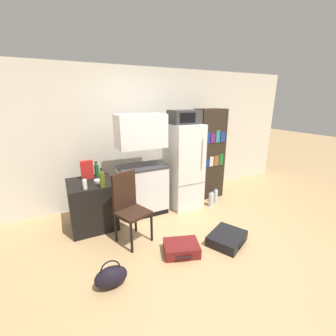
{
  "coord_description": "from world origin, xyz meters",
  "views": [
    {
      "loc": [
        -1.75,
        -2.22,
        1.98
      ],
      "look_at": [
        -0.22,
        0.85,
        0.93
      ],
      "focal_mm": 24.0,
      "sensor_mm": 36.0,
      "label": 1
    }
  ],
  "objects_px": {
    "refrigerator": "(183,166)",
    "bowl": "(98,181)",
    "water_bottle_middle": "(215,196)",
    "kitchen_hutch": "(142,170)",
    "handbag": "(111,277)",
    "suitcase_large_flat": "(181,248)",
    "bottle_green_tall": "(97,170)",
    "chair": "(128,202)",
    "bottle_olive_oil": "(102,179)",
    "cereal_box": "(87,170)",
    "water_bottle_front": "(211,199)",
    "microwave": "(184,117)",
    "suitcase_small_flat": "(227,238)",
    "bottle_milk_white": "(85,184)",
    "side_table": "(92,204)",
    "bookshelf": "(209,154)"
  },
  "relations": [
    {
      "from": "chair",
      "to": "handbag",
      "type": "distance_m",
      "value": 1.01
    },
    {
      "from": "refrigerator",
      "to": "microwave",
      "type": "xyz_separation_m",
      "value": [
        -0.0,
        -0.0,
        0.9
      ]
    },
    {
      "from": "bottle_milk_white",
      "to": "bookshelf",
      "type": "bearing_deg",
      "value": 10.0
    },
    {
      "from": "kitchen_hutch",
      "to": "handbag",
      "type": "bearing_deg",
      "value": -122.06
    },
    {
      "from": "chair",
      "to": "water_bottle_middle",
      "type": "relative_size",
      "value": 2.97
    },
    {
      "from": "water_bottle_middle",
      "to": "bottle_olive_oil",
      "type": "bearing_deg",
      "value": -177.93
    },
    {
      "from": "refrigerator",
      "to": "bowl",
      "type": "bearing_deg",
      "value": -177.14
    },
    {
      "from": "bottle_milk_white",
      "to": "bottle_green_tall",
      "type": "bearing_deg",
      "value": 63.2
    },
    {
      "from": "side_table",
      "to": "bottle_milk_white",
      "type": "bearing_deg",
      "value": -110.3
    },
    {
      "from": "refrigerator",
      "to": "suitcase_small_flat",
      "type": "relative_size",
      "value": 2.35
    },
    {
      "from": "refrigerator",
      "to": "kitchen_hutch",
      "type": "bearing_deg",
      "value": 175.83
    },
    {
      "from": "handbag",
      "to": "bottle_green_tall",
      "type": "bearing_deg",
      "value": 83.42
    },
    {
      "from": "microwave",
      "to": "cereal_box",
      "type": "bearing_deg",
      "value": 174.55
    },
    {
      "from": "suitcase_large_flat",
      "to": "water_bottle_front",
      "type": "height_order",
      "value": "water_bottle_front"
    },
    {
      "from": "bottle_green_tall",
      "to": "chair",
      "type": "relative_size",
      "value": 0.25
    },
    {
      "from": "chair",
      "to": "water_bottle_middle",
      "type": "height_order",
      "value": "chair"
    },
    {
      "from": "cereal_box",
      "to": "water_bottle_middle",
      "type": "height_order",
      "value": "cereal_box"
    },
    {
      "from": "bookshelf",
      "to": "suitcase_large_flat",
      "type": "relative_size",
      "value": 3.34
    },
    {
      "from": "kitchen_hutch",
      "to": "chair",
      "type": "distance_m",
      "value": 0.88
    },
    {
      "from": "bottle_olive_oil",
      "to": "side_table",
      "type": "bearing_deg",
      "value": 114.84
    },
    {
      "from": "bottle_milk_white",
      "to": "cereal_box",
      "type": "relative_size",
      "value": 0.6
    },
    {
      "from": "handbag",
      "to": "bottle_milk_white",
      "type": "bearing_deg",
      "value": 93.18
    },
    {
      "from": "bookshelf",
      "to": "bottle_olive_oil",
      "type": "xyz_separation_m",
      "value": [
        -2.24,
        -0.47,
        -0.03
      ]
    },
    {
      "from": "bookshelf",
      "to": "microwave",
      "type": "bearing_deg",
      "value": -168.06
    },
    {
      "from": "suitcase_large_flat",
      "to": "bookshelf",
      "type": "bearing_deg",
      "value": 63.09
    },
    {
      "from": "water_bottle_middle",
      "to": "bowl",
      "type": "bearing_deg",
      "value": 175.41
    },
    {
      "from": "refrigerator",
      "to": "bottle_olive_oil",
      "type": "bearing_deg",
      "value": -167.95
    },
    {
      "from": "water_bottle_middle",
      "to": "handbag",
      "type": "bearing_deg",
      "value": -153.37
    },
    {
      "from": "kitchen_hutch",
      "to": "bowl",
      "type": "height_order",
      "value": "kitchen_hutch"
    },
    {
      "from": "kitchen_hutch",
      "to": "suitcase_large_flat",
      "type": "xyz_separation_m",
      "value": [
        0.04,
        -1.34,
        -0.73
      ]
    },
    {
      "from": "kitchen_hutch",
      "to": "bowl",
      "type": "distance_m",
      "value": 0.79
    },
    {
      "from": "chair",
      "to": "water_bottle_front",
      "type": "height_order",
      "value": "chair"
    },
    {
      "from": "suitcase_small_flat",
      "to": "microwave",
      "type": "bearing_deg",
      "value": 61.19
    },
    {
      "from": "bottle_olive_oil",
      "to": "bottle_milk_white",
      "type": "bearing_deg",
      "value": 170.99
    },
    {
      "from": "water_bottle_front",
      "to": "water_bottle_middle",
      "type": "height_order",
      "value": "water_bottle_middle"
    },
    {
      "from": "suitcase_large_flat",
      "to": "bottle_green_tall",
      "type": "bearing_deg",
      "value": 136.08
    },
    {
      "from": "kitchen_hutch",
      "to": "cereal_box",
      "type": "height_order",
      "value": "kitchen_hutch"
    },
    {
      "from": "cereal_box",
      "to": "suitcase_small_flat",
      "type": "bearing_deg",
      "value": -43.21
    },
    {
      "from": "bottle_green_tall",
      "to": "water_bottle_middle",
      "type": "distance_m",
      "value": 2.31
    },
    {
      "from": "refrigerator",
      "to": "handbag",
      "type": "relative_size",
      "value": 4.35
    },
    {
      "from": "cereal_box",
      "to": "suitcase_large_flat",
      "type": "bearing_deg",
      "value": -57.15
    },
    {
      "from": "handbag",
      "to": "water_bottle_middle",
      "type": "relative_size",
      "value": 1.05
    },
    {
      "from": "refrigerator",
      "to": "bowl",
      "type": "relative_size",
      "value": 12.1
    },
    {
      "from": "water_bottle_front",
      "to": "kitchen_hutch",
      "type": "bearing_deg",
      "value": 163.35
    },
    {
      "from": "bottle_milk_white",
      "to": "cereal_box",
      "type": "xyz_separation_m",
      "value": [
        0.1,
        0.45,
        0.07
      ]
    },
    {
      "from": "kitchen_hutch",
      "to": "refrigerator",
      "type": "relative_size",
      "value": 1.12
    },
    {
      "from": "bottle_milk_white",
      "to": "water_bottle_middle",
      "type": "bearing_deg",
      "value": 0.96
    },
    {
      "from": "chair",
      "to": "bowl",
      "type": "bearing_deg",
      "value": 97.08
    },
    {
      "from": "bookshelf",
      "to": "water_bottle_middle",
      "type": "relative_size",
      "value": 5.3
    },
    {
      "from": "refrigerator",
      "to": "suitcase_large_flat",
      "type": "xyz_separation_m",
      "value": [
        -0.76,
        -1.29,
        -0.71
      ]
    }
  ]
}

